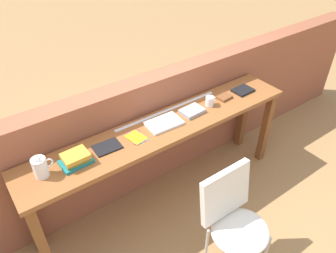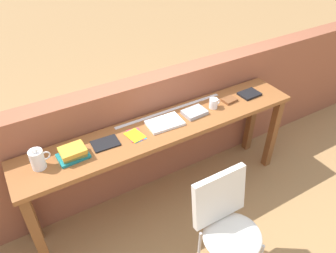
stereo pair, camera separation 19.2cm
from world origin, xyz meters
name	(u,v)px [view 1 (the left image)]	position (x,y,z in m)	size (l,w,h in m)	color
ground_plane	(184,216)	(0.00, 0.00, 0.00)	(40.00, 40.00, 0.00)	#9E7547
brick_wall_back	(144,133)	(0.00, 0.64, 0.58)	(6.00, 0.20, 1.16)	#935138
sideboard	(165,138)	(0.00, 0.30, 0.74)	(2.50, 0.44, 0.88)	brown
chair_white_moulded	(235,218)	(0.03, -0.55, 0.53)	(0.44, 0.45, 0.89)	silver
pitcher_white	(40,167)	(-1.02, 0.32, 0.96)	(0.14, 0.10, 0.18)	white
book_stack_leftmost	(76,159)	(-0.78, 0.31, 0.92)	(0.23, 0.17, 0.08)	#19757A
magazine_cycling	(107,147)	(-0.52, 0.33, 0.89)	(0.21, 0.15, 0.01)	black
pamphlet_pile_colourful	(136,137)	(-0.27, 0.30, 0.88)	(0.14, 0.18, 0.01)	#3399D8
book_open_centre	(164,123)	(0.01, 0.32, 0.89)	(0.30, 0.19, 0.02)	white
book_grey_hardcover	(192,111)	(0.31, 0.31, 0.90)	(0.20, 0.15, 0.03)	#9E9EA3
mug	(210,101)	(0.51, 0.31, 0.92)	(0.11, 0.08, 0.09)	white
leather_journal_brown	(224,97)	(0.70, 0.32, 0.89)	(0.13, 0.10, 0.02)	brown
book_repair_rightmost	(243,90)	(0.94, 0.31, 0.89)	(0.19, 0.15, 0.02)	black
ruler_metal_back_edge	(167,110)	(0.15, 0.47, 0.88)	(1.06, 0.03, 0.00)	silver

